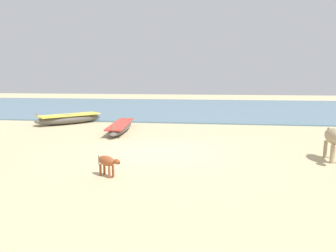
{
  "coord_description": "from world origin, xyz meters",
  "views": [
    {
      "loc": [
        1.88,
        -11.3,
        2.67
      ],
      "look_at": [
        -0.03,
        2.3,
        0.6
      ],
      "focal_mm": 34.33,
      "sensor_mm": 36.0,
      "label": 1
    }
  ],
  "objects": [
    {
      "name": "fishing_boat_2",
      "position": [
        -6.42,
        6.31,
        0.31
      ],
      "size": [
        3.51,
        3.76,
        0.76
      ],
      "rotation": [
        0.0,
        0.0,
        3.99
      ],
      "color": "#5B5651",
      "rests_on": "ground"
    },
    {
      "name": "calf_near_rust",
      "position": [
        -0.93,
        -3.14,
        0.41
      ],
      "size": [
        0.81,
        0.6,
        0.57
      ],
      "rotation": [
        0.0,
        0.0,
        5.73
      ],
      "color": "#9E4C28",
      "rests_on": "ground"
    },
    {
      "name": "fishing_boat_0",
      "position": [
        -2.7,
        4.22,
        0.22
      ],
      "size": [
        1.38,
        4.86,
        0.6
      ],
      "rotation": [
        0.0,
        0.0,
        4.83
      ],
      "color": "#5B5651",
      "rests_on": "ground"
    },
    {
      "name": "sea_water",
      "position": [
        0.0,
        17.23,
        0.04
      ],
      "size": [
        60.0,
        20.0,
        0.08
      ],
      "primitive_type": "cube",
      "color": "slate",
      "rests_on": "ground"
    },
    {
      "name": "cow_adult_dun",
      "position": [
        5.76,
        -0.56,
        0.76
      ],
      "size": [
        0.5,
        1.64,
        1.06
      ],
      "rotation": [
        0.0,
        0.0,
        4.68
      ],
      "color": "tan",
      "rests_on": "ground"
    },
    {
      "name": "ground",
      "position": [
        0.0,
        0.0,
        0.0
      ],
      "size": [
        80.0,
        80.0,
        0.0
      ],
      "primitive_type": "plane",
      "color": "#CCB789"
    }
  ]
}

